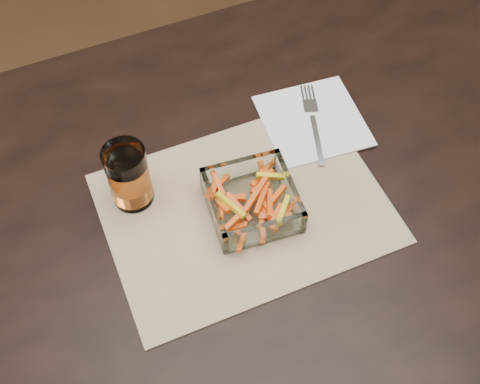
# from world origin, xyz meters

# --- Properties ---
(dining_table) EXTENTS (1.60, 0.90, 0.75)m
(dining_table) POSITION_xyz_m (0.00, 0.00, 0.66)
(dining_table) COLOR black
(dining_table) RESTS_ON ground
(placemat) EXTENTS (0.45, 0.33, 0.00)m
(placemat) POSITION_xyz_m (-0.13, -0.02, 0.75)
(placemat) COLOR tan
(placemat) RESTS_ON dining_table
(glass_bowl) EXTENTS (0.15, 0.15, 0.05)m
(glass_bowl) POSITION_xyz_m (-0.12, -0.03, 0.78)
(glass_bowl) COLOR white
(glass_bowl) RESTS_ON placemat
(tumbler) EXTENTS (0.07, 0.07, 0.12)m
(tumbler) POSITION_xyz_m (-0.29, 0.07, 0.81)
(tumbler) COLOR white
(tumbler) RESTS_ON placemat
(napkin) EXTENTS (0.19, 0.19, 0.00)m
(napkin) POSITION_xyz_m (0.06, 0.10, 0.76)
(napkin) COLOR white
(napkin) RESTS_ON placemat
(fork) EXTENTS (0.08, 0.18, 0.00)m
(fork) POSITION_xyz_m (0.06, 0.10, 0.76)
(fork) COLOR silver
(fork) RESTS_ON napkin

